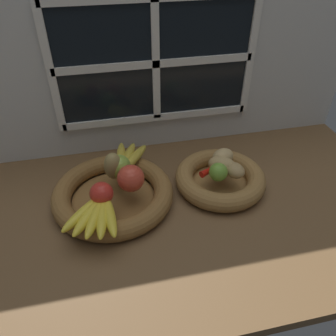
{
  "coord_description": "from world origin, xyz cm",
  "views": [
    {
      "loc": [
        -18.52,
        -74.32,
        69.13
      ],
      "look_at": [
        -1.89,
        1.08,
        9.64
      ],
      "focal_mm": 35.72,
      "sensor_mm": 36.0,
      "label": 1
    }
  ],
  "objects_px": {
    "fruit_bowl_left": "(113,194)",
    "apple_red_right": "(131,178)",
    "apple_green_back": "(119,166)",
    "potato_small": "(234,170)",
    "potato_back": "(223,157)",
    "pear_brown": "(113,166)",
    "apple_red_front": "(102,194)",
    "lime_near": "(218,172)",
    "fruit_bowl_right": "(220,179)",
    "banana_bunch_front": "(97,214)",
    "potato_large": "(222,165)",
    "chili_pepper": "(215,167)",
    "banana_bunch_back": "(127,158)"
  },
  "relations": [
    {
      "from": "fruit_bowl_left",
      "to": "apple_red_right",
      "type": "relative_size",
      "value": 4.6
    },
    {
      "from": "apple_green_back",
      "to": "potato_small",
      "type": "bearing_deg",
      "value": -12.48
    },
    {
      "from": "potato_back",
      "to": "pear_brown",
      "type": "bearing_deg",
      "value": -179.88
    },
    {
      "from": "apple_red_front",
      "to": "lime_near",
      "type": "xyz_separation_m",
      "value": [
        0.34,
        0.03,
        -0.0
      ]
    },
    {
      "from": "apple_green_back",
      "to": "lime_near",
      "type": "bearing_deg",
      "value": -15.9
    },
    {
      "from": "fruit_bowl_right",
      "to": "banana_bunch_front",
      "type": "relative_size",
      "value": 1.59
    },
    {
      "from": "fruit_bowl_right",
      "to": "pear_brown",
      "type": "bearing_deg",
      "value": 173.02
    },
    {
      "from": "banana_bunch_front",
      "to": "lime_near",
      "type": "xyz_separation_m",
      "value": [
        0.36,
        0.08,
        0.01
      ]
    },
    {
      "from": "apple_green_back",
      "to": "potato_large",
      "type": "bearing_deg",
      "value": -8.35
    },
    {
      "from": "apple_red_right",
      "to": "chili_pepper",
      "type": "height_order",
      "value": "apple_red_right"
    },
    {
      "from": "potato_large",
      "to": "potato_small",
      "type": "relative_size",
      "value": 1.19
    },
    {
      "from": "banana_bunch_front",
      "to": "potato_large",
      "type": "bearing_deg",
      "value": 16.99
    },
    {
      "from": "apple_red_front",
      "to": "banana_bunch_front",
      "type": "height_order",
      "value": "apple_red_front"
    },
    {
      "from": "fruit_bowl_right",
      "to": "chili_pepper",
      "type": "bearing_deg",
      "value": 148.44
    },
    {
      "from": "potato_back",
      "to": "lime_near",
      "type": "bearing_deg",
      "value": -118.98
    },
    {
      "from": "banana_bunch_front",
      "to": "potato_back",
      "type": "xyz_separation_m",
      "value": [
        0.4,
        0.16,
        0.01
      ]
    },
    {
      "from": "apple_red_right",
      "to": "potato_large",
      "type": "relative_size",
      "value": 0.94
    },
    {
      "from": "banana_bunch_back",
      "to": "potato_back",
      "type": "xyz_separation_m",
      "value": [
        0.29,
        -0.07,
        0.01
      ]
    },
    {
      "from": "lime_near",
      "to": "apple_red_right",
      "type": "bearing_deg",
      "value": 177.05
    },
    {
      "from": "banana_bunch_back",
      "to": "lime_near",
      "type": "xyz_separation_m",
      "value": [
        0.25,
        -0.14,
        0.01
      ]
    },
    {
      "from": "apple_red_right",
      "to": "apple_red_front",
      "type": "xyz_separation_m",
      "value": [
        -0.08,
        -0.04,
        -0.01
      ]
    },
    {
      "from": "apple_red_right",
      "to": "banana_bunch_front",
      "type": "relative_size",
      "value": 0.44
    },
    {
      "from": "apple_green_back",
      "to": "banana_bunch_back",
      "type": "distance_m",
      "value": 0.07
    },
    {
      "from": "potato_large",
      "to": "potato_small",
      "type": "bearing_deg",
      "value": -45.0
    },
    {
      "from": "apple_green_back",
      "to": "potato_back",
      "type": "height_order",
      "value": "apple_green_back"
    },
    {
      "from": "fruit_bowl_left",
      "to": "banana_bunch_back",
      "type": "xyz_separation_m",
      "value": [
        0.06,
        0.11,
        0.04
      ]
    },
    {
      "from": "fruit_bowl_right",
      "to": "chili_pepper",
      "type": "height_order",
      "value": "chili_pepper"
    },
    {
      "from": "banana_bunch_front",
      "to": "chili_pepper",
      "type": "distance_m",
      "value": 0.39
    },
    {
      "from": "fruit_bowl_right",
      "to": "lime_near",
      "type": "bearing_deg",
      "value": -123.69
    },
    {
      "from": "banana_bunch_front",
      "to": "potato_small",
      "type": "height_order",
      "value": "potato_small"
    },
    {
      "from": "pear_brown",
      "to": "chili_pepper",
      "type": "xyz_separation_m",
      "value": [
        0.31,
        -0.03,
        -0.03
      ]
    },
    {
      "from": "banana_bunch_front",
      "to": "chili_pepper",
      "type": "xyz_separation_m",
      "value": [
        0.37,
        0.13,
        -0.0
      ]
    },
    {
      "from": "pear_brown",
      "to": "banana_bunch_front",
      "type": "bearing_deg",
      "value": -110.66
    },
    {
      "from": "fruit_bowl_right",
      "to": "potato_small",
      "type": "distance_m",
      "value": 0.07
    },
    {
      "from": "fruit_bowl_left",
      "to": "banana_bunch_front",
      "type": "distance_m",
      "value": 0.13
    },
    {
      "from": "pear_brown",
      "to": "lime_near",
      "type": "xyz_separation_m",
      "value": [
        0.3,
        -0.08,
        -0.02
      ]
    },
    {
      "from": "fruit_bowl_left",
      "to": "apple_red_front",
      "type": "bearing_deg",
      "value": -115.98
    },
    {
      "from": "potato_back",
      "to": "chili_pepper",
      "type": "relative_size",
      "value": 0.61
    },
    {
      "from": "apple_green_back",
      "to": "pear_brown",
      "type": "distance_m",
      "value": 0.02
    },
    {
      "from": "apple_red_right",
      "to": "apple_green_back",
      "type": "xyz_separation_m",
      "value": [
        -0.03,
        0.07,
        -0.0
      ]
    },
    {
      "from": "apple_green_back",
      "to": "banana_bunch_back",
      "type": "relative_size",
      "value": 0.4
    },
    {
      "from": "potato_small",
      "to": "apple_red_front",
      "type": "bearing_deg",
      "value": -175.33
    },
    {
      "from": "pear_brown",
      "to": "banana_bunch_back",
      "type": "height_order",
      "value": "pear_brown"
    },
    {
      "from": "potato_large",
      "to": "chili_pepper",
      "type": "relative_size",
      "value": 0.7
    },
    {
      "from": "banana_bunch_back",
      "to": "potato_small",
      "type": "xyz_separation_m",
      "value": [
        0.3,
        -0.14,
        0.01
      ]
    },
    {
      "from": "apple_red_front",
      "to": "chili_pepper",
      "type": "height_order",
      "value": "apple_red_front"
    },
    {
      "from": "lime_near",
      "to": "fruit_bowl_right",
      "type": "bearing_deg",
      "value": 56.31
    },
    {
      "from": "fruit_bowl_left",
      "to": "potato_back",
      "type": "xyz_separation_m",
      "value": [
        0.35,
        0.04,
        0.05
      ]
    },
    {
      "from": "apple_red_front",
      "to": "potato_small",
      "type": "relative_size",
      "value": 0.93
    },
    {
      "from": "apple_green_back",
      "to": "lime_near",
      "type": "height_order",
      "value": "apple_green_back"
    }
  ]
}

